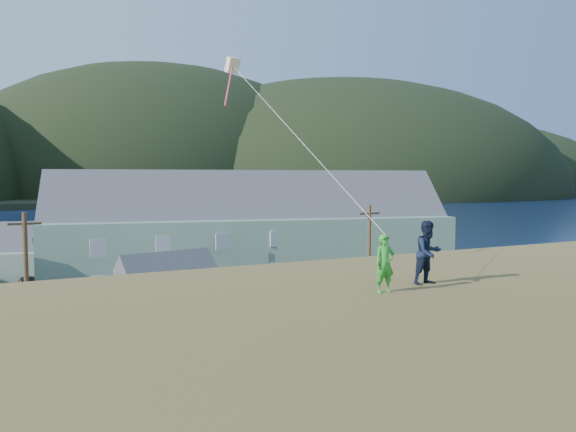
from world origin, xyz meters
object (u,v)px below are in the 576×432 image
object	(u,v)px
lodge	(253,231)
shed_white	(171,287)
kite_flyer_navy	(428,253)
wharf	(9,265)
kite_flyer_green	(385,264)

from	to	relation	value
lodge	shed_white	distance (m)	14.34
kite_flyer_navy	shed_white	bearing A→B (deg)	87.18
wharf	shed_white	size ratio (longest dim) A/B	3.21
wharf	kite_flyer_green	size ratio (longest dim) A/B	16.87
wharf	kite_flyer_navy	xyz separation A→B (m)	(11.16, -58.01, 7.66)
kite_flyer_green	kite_flyer_navy	bearing A→B (deg)	17.06
shed_white	kite_flyer_green	xyz separation A→B (m)	(-1.48, -28.35, 5.75)
wharf	shed_white	distance (m)	32.01
lodge	shed_white	size ratio (longest dim) A/B	4.84
wharf	shed_white	xyz separation A→B (m)	(10.84, -30.06, 1.77)
shed_white	kite_flyer_green	size ratio (longest dim) A/B	5.25
kite_flyer_green	kite_flyer_navy	size ratio (longest dim) A/B	0.85
wharf	lodge	distance (m)	30.03
kite_flyer_green	lodge	bearing A→B (deg)	77.00
lodge	wharf	bearing A→B (deg)	147.51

